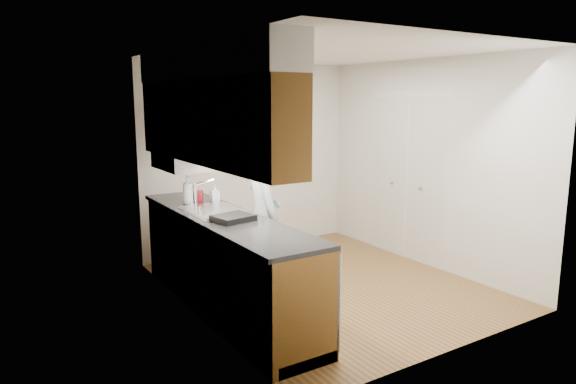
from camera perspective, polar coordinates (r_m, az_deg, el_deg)
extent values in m
plane|color=brown|center=(5.76, 4.16, -10.30)|extent=(3.50, 3.50, 0.00)
plane|color=white|center=(5.41, 4.51, 15.30)|extent=(3.50, 3.50, 0.00)
cube|color=silver|center=(4.72, -10.46, 0.68)|extent=(0.02, 3.50, 2.50)
cube|color=silver|center=(6.45, 15.11, 3.04)|extent=(0.02, 3.50, 2.50)
cube|color=silver|center=(6.92, -4.35, 3.84)|extent=(3.00, 0.02, 2.50)
cube|color=brown|center=(5.03, -6.96, -8.03)|extent=(0.60, 2.80, 0.90)
cube|color=black|center=(4.90, -7.24, -2.83)|extent=(0.63, 2.80, 0.04)
cube|color=#B2B2B7|center=(5.09, -8.04, -2.70)|extent=(0.48, 0.68, 0.14)
cube|color=#B2B2B7|center=(5.07, -8.05, -2.10)|extent=(0.52, 0.72, 0.01)
cube|color=#B2B2B7|center=(4.26, 3.20, -11.03)|extent=(0.03, 0.60, 0.80)
cube|color=brown|center=(4.72, -8.82, 7.75)|extent=(0.33, 2.80, 0.75)
cube|color=silver|center=(4.73, -9.00, 14.12)|extent=(0.35, 2.80, 0.30)
cube|color=#A5A5AA|center=(5.57, -11.58, 3.34)|extent=(0.46, 0.75, 0.16)
cube|color=white|center=(6.68, 13.07, 1.42)|extent=(0.02, 1.22, 2.05)
cube|color=slate|center=(5.64, -2.79, -10.66)|extent=(0.77, 0.98, 0.02)
imported|color=#A0BCC3|center=(5.38, -2.88, -1.37)|extent=(0.55, 0.72, 1.84)
imported|color=silver|center=(5.46, -11.09, 0.27)|extent=(0.16, 0.16, 0.30)
imported|color=silver|center=(5.53, -8.17, -0.09)|extent=(0.09, 0.09, 0.19)
imported|color=silver|center=(5.66, -10.37, -0.05)|extent=(0.18, 0.18, 0.17)
cylinder|color=#A41C2D|center=(5.51, -9.77, -0.50)|extent=(0.09, 0.09, 0.13)
cylinder|color=#A5A5AA|center=(5.56, -9.98, -0.53)|extent=(0.07, 0.07, 0.11)
cube|color=black|center=(4.66, -6.10, -2.88)|extent=(0.38, 0.34, 0.05)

